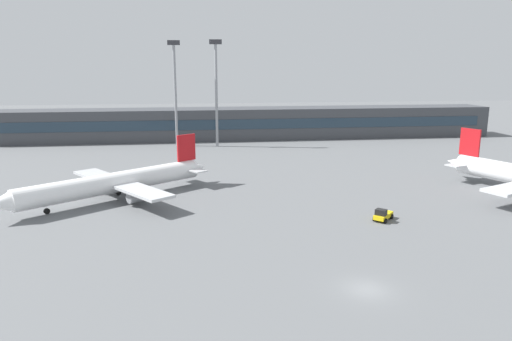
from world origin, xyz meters
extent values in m
plane|color=slate|center=(0.00, 40.00, 0.00)|extent=(400.00, 400.00, 0.00)
cube|color=#3F4247|center=(0.00, 98.05, 4.50)|extent=(146.09, 12.00, 9.00)
cube|color=#263847|center=(0.00, 92.00, 4.95)|extent=(138.79, 0.16, 2.80)
cone|color=white|center=(33.32, 42.21, 3.01)|extent=(3.56, 4.13, 2.42)
cube|color=red|center=(34.37, 39.67, 7.24)|extent=(1.84, 3.83, 5.01)
cube|color=silver|center=(34.27, 39.92, 3.19)|extent=(9.39, 5.85, 0.22)
cylinder|color=white|center=(-28.66, 35.01, 2.81)|extent=(26.58, 20.89, 3.24)
cone|color=white|center=(-15.29, 44.93, 2.81)|extent=(3.95, 3.75, 2.27)
cube|color=red|center=(-17.36, 43.39, 6.78)|extent=(3.20, 2.48, 4.69)
cube|color=silver|center=(-17.16, 43.54, 2.98)|extent=(7.00, 8.27, 0.20)
cube|color=silver|center=(-27.97, 35.52, 2.56)|extent=(18.53, 22.98, 0.43)
cylinder|color=gray|center=(-31.02, 39.63, 1.36)|extent=(3.21, 2.99, 1.71)
cylinder|color=gray|center=(-24.93, 31.41, 1.36)|extent=(3.21, 2.99, 1.71)
cylinder|color=black|center=(-37.29, 28.61, 0.43)|extent=(0.89, 0.78, 0.85)
cylinder|color=black|center=(-28.61, 37.81, 0.43)|extent=(0.89, 0.78, 0.85)
cylinder|color=black|center=(-25.97, 34.25, 0.43)|extent=(0.89, 0.78, 0.85)
cube|color=yellow|center=(9.74, 19.59, 0.65)|extent=(3.59, 3.62, 0.60)
cube|color=black|center=(9.11, 18.95, 1.30)|extent=(1.77, 1.77, 0.90)
cylinder|color=black|center=(8.35, 19.28, 0.35)|extent=(0.67, 0.68, 0.70)
cylinder|color=black|center=(9.46, 18.19, 0.35)|extent=(0.67, 0.68, 0.70)
cylinder|color=black|center=(10.03, 21.00, 0.35)|extent=(0.67, 0.68, 0.70)
cylinder|color=black|center=(11.14, 19.91, 0.35)|extent=(0.67, 0.68, 0.70)
cylinder|color=gray|center=(-20.51, 87.20, 13.19)|extent=(0.70, 0.70, 26.37)
cube|color=#333338|center=(-20.51, 87.20, 26.97)|extent=(3.20, 0.80, 1.20)
cylinder|color=gray|center=(-9.82, 84.80, 13.26)|extent=(0.70, 0.70, 26.52)
cube|color=#333338|center=(-9.82, 84.80, 27.12)|extent=(3.20, 0.80, 1.20)
camera|label=1|loc=(-15.89, -39.11, 20.64)|focal=32.71mm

